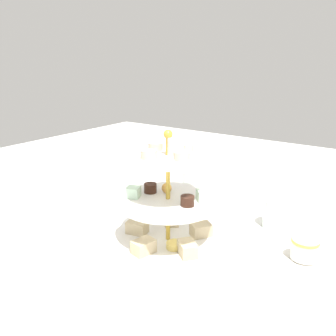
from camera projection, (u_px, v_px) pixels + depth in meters
ground_plane at (168, 243)px, 0.83m from camera, size 2.40×2.40×0.00m
tiered_serving_stand at (168, 210)px, 0.81m from camera, size 0.28×0.28×0.27m
water_glass_tall_right at (73, 281)px, 0.59m from camera, size 0.07×0.07×0.13m
water_glass_short_left at (276, 214)px, 0.90m from camera, size 0.06×0.06×0.08m
teacup_with_saucer at (304, 250)px, 0.75m from camera, size 0.09×0.09×0.05m
butter_knife_left at (55, 218)px, 0.96m from camera, size 0.07×0.16×0.00m
butter_knife_right at (274, 335)px, 0.55m from camera, size 0.09×0.16×0.00m
water_glass_mid_back at (192, 187)px, 1.05m from camera, size 0.06×0.06×0.10m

